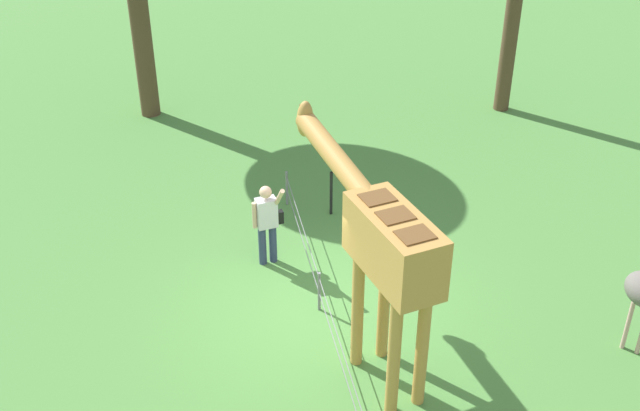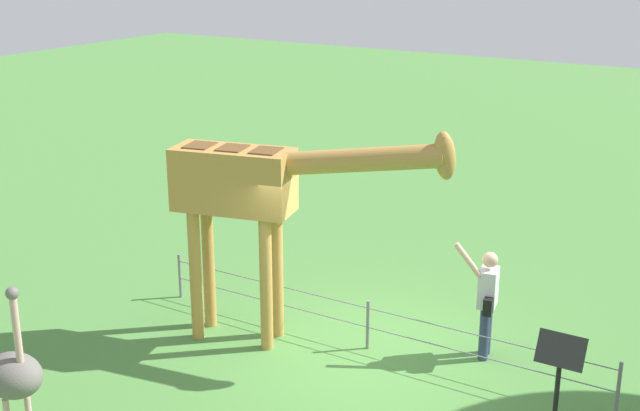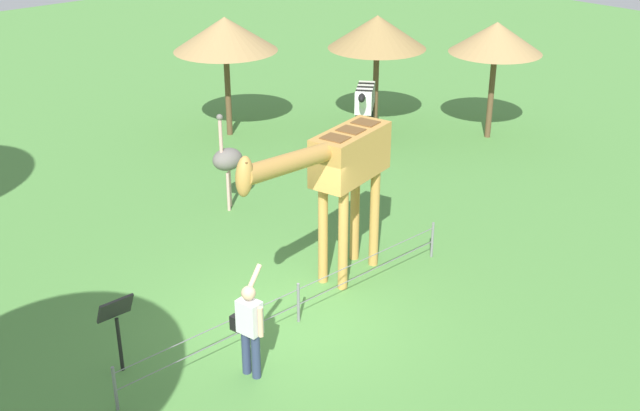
{
  "view_description": "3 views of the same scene",
  "coord_description": "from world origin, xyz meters",
  "px_view_note": "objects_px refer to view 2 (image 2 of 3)",
  "views": [
    {
      "loc": [
        -9.99,
        2.02,
        8.16
      ],
      "look_at": [
        0.01,
        0.1,
        2.02
      ],
      "focal_mm": 43.39,
      "sensor_mm": 36.0,
      "label": 1
    },
    {
      "loc": [
        5.16,
        -9.68,
        5.73
      ],
      "look_at": [
        -0.79,
        0.08,
        2.05
      ],
      "focal_mm": 47.53,
      "sensor_mm": 36.0,
      "label": 2
    },
    {
      "loc": [
        7.67,
        9.09,
        7.63
      ],
      "look_at": [
        -0.55,
        0.05,
        2.01
      ],
      "focal_mm": 45.21,
      "sensor_mm": 36.0,
      "label": 3
    }
  ],
  "objects_px": {
    "visitor": "(487,298)",
    "ostrich": "(14,376)",
    "giraffe": "(257,192)",
    "info_sign": "(559,364)"
  },
  "relations": [
    {
      "from": "visitor",
      "to": "ostrich",
      "type": "xyz_separation_m",
      "value": [
        -3.43,
        -5.21,
        0.27
      ]
    },
    {
      "from": "visitor",
      "to": "ostrich",
      "type": "height_order",
      "value": "ostrich"
    },
    {
      "from": "giraffe",
      "to": "info_sign",
      "type": "height_order",
      "value": "giraffe"
    },
    {
      "from": "ostrich",
      "to": "giraffe",
      "type": "bearing_deg",
      "value": 84.12
    },
    {
      "from": "giraffe",
      "to": "visitor",
      "type": "bearing_deg",
      "value": 21.95
    },
    {
      "from": "ostrich",
      "to": "visitor",
      "type": "bearing_deg",
      "value": 56.67
    },
    {
      "from": "ostrich",
      "to": "info_sign",
      "type": "xyz_separation_m",
      "value": [
        4.86,
        3.76,
        -0.23
      ]
    },
    {
      "from": "giraffe",
      "to": "info_sign",
      "type": "distance_m",
      "value": 4.65
    },
    {
      "from": "visitor",
      "to": "info_sign",
      "type": "height_order",
      "value": "visitor"
    },
    {
      "from": "giraffe",
      "to": "visitor",
      "type": "relative_size",
      "value": 2.32
    }
  ]
}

